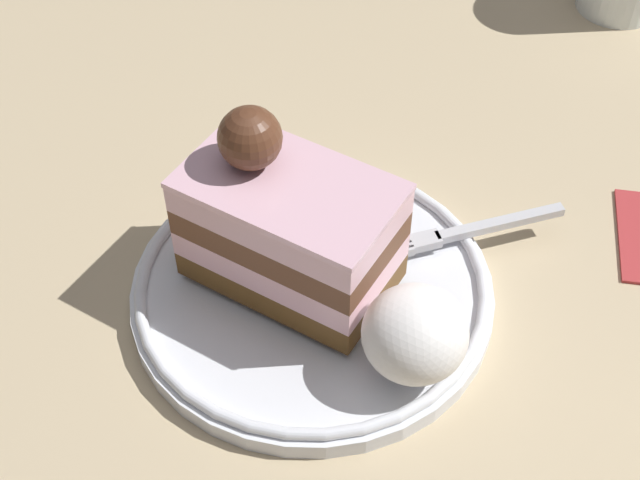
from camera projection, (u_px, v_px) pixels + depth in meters
name	position (u px, v px, depth m)	size (l,w,h in m)	color
ground_plane	(312.00, 291.00, 0.48)	(2.40, 2.40, 0.00)	tan
dessert_plate	(320.00, 289.00, 0.47)	(0.19, 0.19, 0.02)	white
cake_slice	(287.00, 220.00, 0.44)	(0.11, 0.12, 0.09)	brown
whipped_cream_dollop	(415.00, 334.00, 0.41)	(0.05, 0.05, 0.04)	white
fork	(457.00, 233.00, 0.48)	(0.03, 0.11, 0.00)	silver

